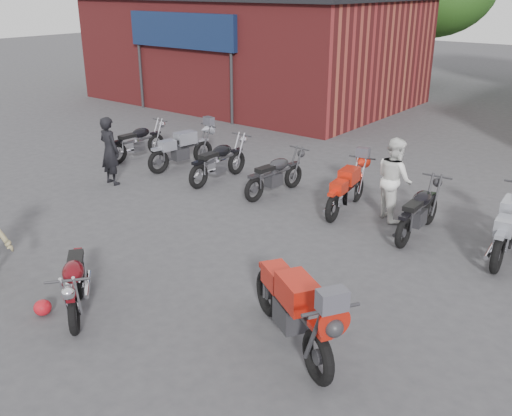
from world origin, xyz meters
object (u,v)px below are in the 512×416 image
Objects in this scene: sportbike at (293,304)px; row_bike_5 at (419,208)px; vintage_motorcycle at (75,279)px; person_dark at (110,151)px; row_bike_3 at (276,172)px; row_bike_6 at (510,223)px; row_bike_1 at (182,147)px; row_bike_2 at (219,159)px; row_bike_4 at (347,187)px; helmet at (43,308)px; row_bike_0 at (138,140)px; person_light at (394,179)px.

row_bike_5 is at bearing 123.80° from sportbike.
person_dark is at bearing 175.72° from vintage_motorcycle.
row_bike_6 reaches higher than row_bike_3.
row_bike_2 is at bearing -88.47° from row_bike_1.
row_bike_4 reaches higher than row_bike_5.
row_bike_3 is at bearing 93.73° from helmet.
vintage_motorcycle is 0.81× the size of sportbike.
person_light is at bearing -85.62° from row_bike_0.
helmet is 6.84m from row_bike_5.
sportbike is 1.15× the size of row_bike_1.
row_bike_0 is at bearing -54.47° from person_dark.
row_bike_4 is (-0.94, -0.24, -0.30)m from person_light.
helmet is 7.81m from row_bike_6.
helmet is 7.29m from row_bike_1.
person_dark is 0.85× the size of row_bike_2.
row_bike_0 reaches higher than helmet.
row_bike_6 is (1.59, 0.14, 0.07)m from row_bike_5.
row_bike_0 is (-7.43, -0.33, -0.32)m from person_light.
row_bike_4 is at bearing 77.71° from helmet.
row_bike_6 is at bearing 104.43° from sportbike.
row_bike_0 is 0.94× the size of row_bike_1.
person_light reaches higher than row_bike_4.
helmet is 0.14× the size of row_bike_4.
sportbike is at bearing -116.99° from row_bike_0.
sportbike is 5.10m from row_bike_4.
vintage_motorcycle is at bearing -138.06° from row_bike_1.
helmet is (-0.30, -0.40, -0.40)m from vintage_motorcycle.
vintage_motorcycle is at bearing 161.52° from row_bike_4.
helmet is at bearing -138.79° from row_bike_0.
row_bike_3 is (-0.41, 6.23, 0.41)m from helmet.
person_dark is (-7.25, 2.79, 0.17)m from sportbike.
vintage_motorcycle is at bearing -126.96° from sportbike.
row_bike_1 is at bearing 85.12° from row_bike_5.
row_bike_1 is 8.21m from row_bike_6.
helmet is 8.08m from row_bike_0.
row_bike_2 is (3.05, -0.07, 0.03)m from row_bike_0.
row_bike_3 reaches higher than vintage_motorcycle.
row_bike_4 is (5.34, 1.93, -0.27)m from person_dark.
row_bike_6 is (8.64, 1.83, -0.21)m from person_dark.
person_dark is 0.84× the size of row_bike_1.
row_bike_4 reaches higher than vintage_motorcycle.
row_bike_6 is at bearing -164.75° from person_dark.
row_bike_0 is 3.05m from row_bike_2.
person_light is 0.87× the size of row_bike_1.
row_bike_3 is at bearing -88.18° from row_bike_0.
row_bike_4 is at bearing 79.48° from row_bike_5.
row_bike_0 is 4.71m from row_bike_3.
person_light reaches higher than person_dark.
sportbike is 1.23× the size of row_bike_3.
person_dark is 2.03m from row_bike_1.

